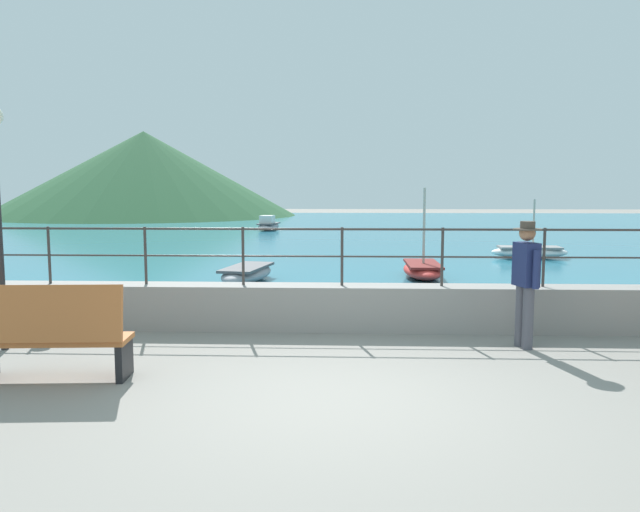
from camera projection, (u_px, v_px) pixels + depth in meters
ground_plane at (340, 400)px, 6.36m from camera, size 120.00×120.00×0.00m
promenade_wall at (342, 308)px, 9.50m from camera, size 20.00×0.56×0.70m
railing at (342, 246)px, 9.40m from camera, size 18.44×0.04×0.90m
lake_water at (344, 230)px, 32.02m from camera, size 64.00×44.32×0.06m
hill_main at (145, 174)px, 48.39m from camera, size 24.07×24.07×6.68m
bench_main at (51, 333)px, 6.93m from camera, size 1.74×0.68×1.13m
person_walking at (526, 278)px, 8.37m from camera, size 0.38×0.55×1.75m
bollard at (50, 314)px, 9.03m from camera, size 0.24×0.24×0.69m
boat_0 at (247, 273)px, 14.05m from camera, size 1.29×2.42×0.36m
boat_1 at (529, 252)px, 18.82m from camera, size 2.33×0.99×1.81m
boat_2 at (423, 269)px, 14.68m from camera, size 0.91×2.30×2.15m
boat_3 at (268, 225)px, 31.59m from camera, size 1.24×2.41×0.76m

